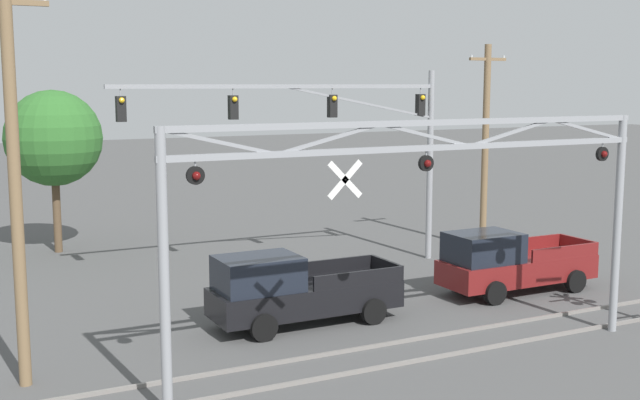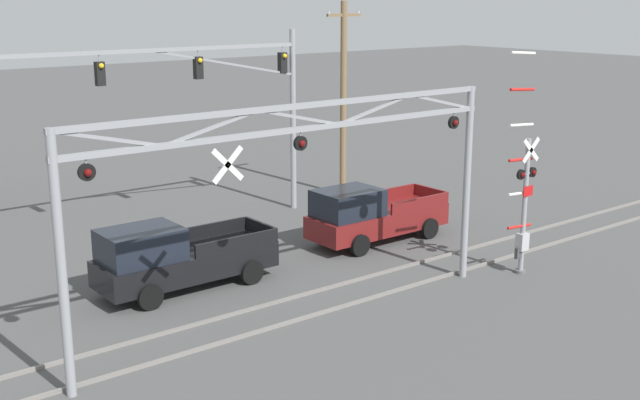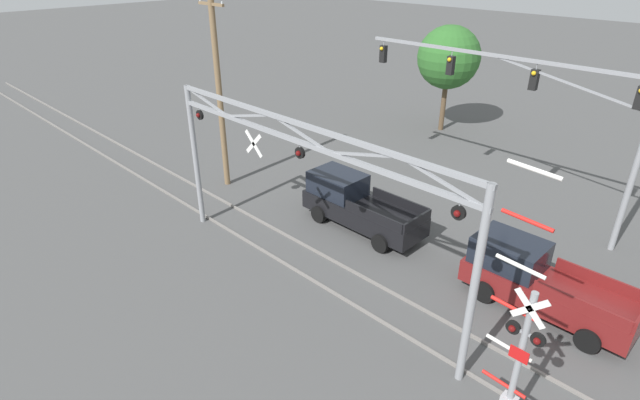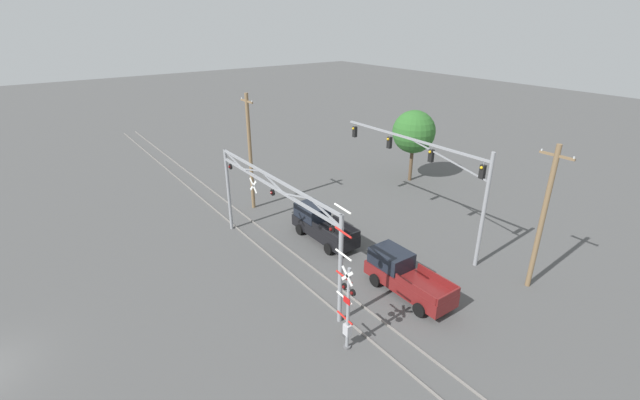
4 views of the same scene
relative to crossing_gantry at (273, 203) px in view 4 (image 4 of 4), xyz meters
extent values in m
cube|color=gray|center=(0.02, 0.28, -4.30)|extent=(80.00, 0.08, 0.10)
cube|color=gray|center=(0.02, 1.72, -4.30)|extent=(80.00, 0.08, 0.10)
cylinder|color=gray|center=(-6.35, 0.00, -1.34)|extent=(0.22, 0.22, 6.01)
cylinder|color=gray|center=(6.39, 0.00, -1.34)|extent=(0.22, 0.22, 6.01)
cube|color=gray|center=(0.02, 0.00, 1.00)|extent=(12.97, 0.14, 0.14)
cube|color=gray|center=(0.02, 0.00, 1.60)|extent=(12.97, 0.14, 0.14)
cube|color=gray|center=(-5.08, 0.00, 1.30)|extent=(2.57, 0.08, 0.67)
cube|color=gray|center=(-2.53, 0.00, 1.30)|extent=(2.57, 0.08, 0.67)
cube|color=gray|center=(0.02, 0.00, 1.30)|extent=(2.57, 0.08, 0.67)
cube|color=gray|center=(2.56, 0.00, 1.30)|extent=(2.57, 0.08, 0.67)
cube|color=gray|center=(5.11, 0.00, 1.30)|extent=(2.57, 0.08, 0.67)
cylinder|color=black|center=(-5.64, 0.00, 0.64)|extent=(0.38, 0.10, 0.38)
sphere|color=#590C0C|center=(-5.64, -0.07, 0.64)|extent=(0.18, 0.18, 0.18)
cylinder|color=gray|center=(-5.64, 0.00, 0.88)|extent=(0.04, 0.04, 0.10)
cylinder|color=black|center=(0.02, 0.00, 0.64)|extent=(0.38, 0.10, 0.38)
sphere|color=#590C0C|center=(0.02, -0.07, 0.64)|extent=(0.18, 0.18, 0.18)
cylinder|color=gray|center=(0.02, 0.00, 0.88)|extent=(0.04, 0.04, 0.10)
cylinder|color=black|center=(5.67, 0.00, 0.64)|extent=(0.38, 0.10, 0.38)
sphere|color=#590C0C|center=(5.67, -0.07, 0.64)|extent=(0.18, 0.18, 0.18)
cylinder|color=gray|center=(5.67, 0.00, 0.88)|extent=(0.04, 0.04, 0.10)
cube|color=white|center=(-2.21, -0.10, 0.38)|extent=(0.88, 0.03, 0.88)
cube|color=white|center=(-2.21, -0.10, 0.38)|extent=(0.88, 0.03, 0.88)
cylinder|color=black|center=(-2.21, -0.12, 0.38)|extent=(0.04, 0.04, 0.02)
cylinder|color=gray|center=(8.11, -0.90, -2.16)|extent=(0.16, 0.16, 4.37)
cylinder|color=#59595B|center=(8.11, -0.90, -4.30)|extent=(0.35, 0.35, 0.10)
cube|color=white|center=(8.11, -1.01, -0.32)|extent=(0.78, 0.03, 0.78)
cube|color=white|center=(8.11, -1.01, -0.32)|extent=(0.78, 0.03, 0.78)
cylinder|color=black|center=(8.11, -1.04, -0.32)|extent=(0.04, 0.04, 0.02)
cylinder|color=black|center=(7.83, -0.90, -1.07)|extent=(0.32, 0.09, 0.32)
sphere|color=#590C0C|center=(7.83, -0.96, -1.07)|extent=(0.16, 0.16, 0.16)
cylinder|color=black|center=(8.39, -0.90, -1.07)|extent=(0.32, 0.09, 0.32)
sphere|color=#590C0C|center=(8.39, -0.96, -1.07)|extent=(0.16, 0.16, 0.16)
cube|color=gray|center=(8.11, -0.90, -1.07)|extent=(0.64, 0.06, 0.06)
cube|color=red|center=(8.11, -1.00, -1.62)|extent=(0.44, 0.02, 0.32)
cube|color=#B2B2B7|center=(8.11, -0.90, -3.30)|extent=(0.36, 0.28, 0.56)
cylinder|color=red|center=(7.90, -0.90, -2.76)|extent=(1.09, 0.09, 0.16)
cylinder|color=white|center=(7.83, -0.90, -1.68)|extent=(1.09, 0.09, 0.16)
cylinder|color=red|center=(7.76, -0.90, -0.60)|extent=(1.09, 0.09, 0.16)
cylinder|color=white|center=(7.70, -0.90, 0.49)|extent=(1.09, 0.09, 0.16)
cylinder|color=red|center=(7.63, -0.90, 1.57)|extent=(1.09, 0.09, 0.16)
cylinder|color=white|center=(7.57, -0.90, 2.65)|extent=(1.09, 0.09, 0.16)
cube|color=#3F3F42|center=(7.95, -0.90, -3.65)|extent=(0.24, 0.12, 0.36)
cylinder|color=gray|center=(7.19, 10.20, -0.67)|extent=(0.24, 0.24, 7.37)
cube|color=gray|center=(0.96, 10.20, 2.42)|extent=(12.46, 0.14, 0.14)
cube|color=gray|center=(4.07, 10.20, 1.82)|extent=(6.24, 0.08, 1.28)
cylinder|color=gray|center=(-4.77, 10.20, 2.27)|extent=(0.04, 0.04, 0.30)
cube|color=black|center=(-4.77, 10.20, 1.71)|extent=(0.30, 0.26, 0.82)
sphere|color=yellow|center=(-4.77, 10.04, 1.99)|extent=(0.18, 0.18, 0.18)
cylinder|color=gray|center=(-0.95, 10.20, 2.27)|extent=(0.04, 0.04, 0.30)
cube|color=black|center=(-0.95, 10.20, 1.71)|extent=(0.30, 0.26, 0.82)
sphere|color=yellow|center=(-0.95, 10.04, 1.99)|extent=(0.18, 0.18, 0.18)
cylinder|color=gray|center=(2.87, 10.20, 2.27)|extent=(0.04, 0.04, 0.30)
cube|color=black|center=(2.87, 10.20, 1.71)|extent=(0.30, 0.26, 0.82)
sphere|color=yellow|center=(2.87, 10.04, 1.99)|extent=(0.18, 0.18, 0.18)
cylinder|color=gray|center=(6.69, 10.20, 2.27)|extent=(0.04, 0.04, 0.30)
cube|color=black|center=(6.69, 10.20, 1.71)|extent=(0.30, 0.26, 0.82)
sphere|color=yellow|center=(6.69, 10.04, 1.99)|extent=(0.18, 0.18, 0.18)
cube|color=black|center=(-0.98, 4.48, -3.57)|extent=(5.51, 1.84, 0.79)
cube|color=black|center=(-2.45, 4.48, -2.71)|extent=(2.27, 1.69, 0.94)
cube|color=black|center=(0.26, 3.61, -2.97)|extent=(2.84, 0.08, 0.42)
cube|color=black|center=(0.26, 5.36, -2.97)|extent=(2.84, 0.08, 0.42)
cube|color=black|center=(1.73, 4.48, -2.97)|extent=(0.10, 1.76, 0.42)
cylinder|color=black|center=(-2.68, 3.55, -3.97)|extent=(0.76, 0.24, 0.76)
cylinder|color=black|center=(-2.68, 5.41, -3.97)|extent=(0.76, 0.24, 0.76)
cylinder|color=black|center=(0.73, 3.55, -3.97)|extent=(0.76, 0.24, 0.76)
cylinder|color=black|center=(0.73, 5.41, -3.97)|extent=(0.76, 0.24, 0.76)
cube|color=maroon|center=(6.84, 4.53, -3.57)|extent=(5.40, 1.84, 0.79)
cube|color=black|center=(5.40, 4.53, -2.71)|extent=(2.22, 1.69, 0.94)
cube|color=maroon|center=(8.05, 3.65, -2.97)|extent=(2.78, 0.08, 0.42)
cube|color=maroon|center=(8.05, 5.41, -2.97)|extent=(2.78, 0.08, 0.42)
cube|color=maroon|center=(9.49, 4.53, -2.97)|extent=(0.10, 1.76, 0.42)
cylinder|color=black|center=(5.17, 3.60, -3.97)|extent=(0.76, 0.24, 0.76)
cylinder|color=black|center=(5.17, 5.46, -3.97)|extent=(0.76, 0.24, 0.76)
cylinder|color=black|center=(8.52, 3.60, -3.97)|extent=(0.76, 0.24, 0.76)
cylinder|color=black|center=(8.52, 5.46, -3.97)|extent=(0.76, 0.24, 0.76)
cylinder|color=brown|center=(-8.80, 3.09, 0.25)|extent=(0.28, 0.28, 9.19)
cube|color=brown|center=(-8.80, 3.09, 4.24)|extent=(1.80, 0.12, 0.12)
cylinder|color=silver|center=(-9.62, 3.09, 4.34)|extent=(0.08, 0.08, 0.12)
cylinder|color=silver|center=(-7.98, 3.09, 4.34)|extent=(0.08, 0.08, 0.12)
cylinder|color=brown|center=(10.33, 10.78, -0.12)|extent=(0.28, 0.28, 8.45)
cube|color=brown|center=(10.33, 10.78, 3.50)|extent=(1.80, 0.12, 0.12)
cylinder|color=silver|center=(9.51, 10.78, 3.60)|extent=(0.08, 0.08, 0.12)
cylinder|color=silver|center=(11.15, 10.78, 3.60)|extent=(0.08, 0.08, 0.12)
cylinder|color=brown|center=(-5.72, 18.06, -2.68)|extent=(0.32, 0.32, 3.33)
sphere|color=#2D6628|center=(-5.72, 18.06, 0.34)|extent=(3.89, 3.89, 3.89)
camera|label=1|loc=(-10.71, -15.66, 2.49)|focal=45.00mm
camera|label=2|loc=(-11.95, -16.19, 4.27)|focal=45.00mm
camera|label=3|loc=(10.81, -10.00, 6.44)|focal=28.00mm
camera|label=4|loc=(20.11, -11.15, 10.04)|focal=24.00mm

